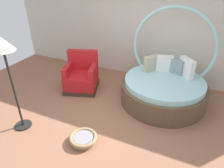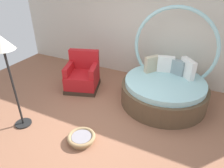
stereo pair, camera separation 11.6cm
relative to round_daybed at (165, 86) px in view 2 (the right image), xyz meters
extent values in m
cube|color=#936047|center=(-0.89, -1.40, -0.41)|extent=(8.00, 8.00, 0.02)
cube|color=beige|center=(-0.89, 1.07, 1.06)|extent=(8.00, 0.12, 2.93)
cylinder|color=brown|center=(0.00, -0.07, -0.17)|extent=(1.92, 1.92, 0.47)
cylinder|color=#9ED1D6|center=(0.00, -0.07, 0.13)|extent=(1.77, 1.77, 0.12)
torus|color=#9ED1D6|center=(0.00, 0.46, 0.73)|extent=(1.91, 0.08, 1.91)
cube|color=white|center=(0.39, 0.28, 0.40)|extent=(0.38, 0.40, 0.43)
cube|color=gray|center=(0.15, 0.34, 0.36)|extent=(0.36, 0.23, 0.34)
cube|color=white|center=(-0.12, 0.35, 0.38)|extent=(0.40, 0.22, 0.39)
cube|color=#BCB293|center=(-0.41, 0.23, 0.37)|extent=(0.32, 0.37, 0.38)
cube|color=#38281E|center=(-2.02, -0.36, -0.35)|extent=(1.01, 1.01, 0.10)
cube|color=red|center=(-2.02, -0.36, -0.13)|extent=(0.96, 0.96, 0.34)
cube|color=red|center=(-2.12, -0.07, 0.29)|extent=(0.77, 0.39, 0.50)
cube|color=red|center=(-2.33, -0.46, 0.15)|extent=(0.33, 0.69, 0.22)
cube|color=red|center=(-1.72, -0.26, 0.15)|extent=(0.33, 0.69, 0.22)
cylinder|color=#9E7F56|center=(-1.00, -1.96, -0.37)|extent=(0.44, 0.44, 0.06)
torus|color=#9E7F56|center=(-1.00, -1.96, -0.30)|extent=(0.51, 0.51, 0.07)
cylinder|color=gray|center=(-1.00, -1.96, -0.31)|extent=(0.36, 0.36, 0.05)
cylinder|color=black|center=(-2.31, -2.09, -0.38)|extent=(0.32, 0.32, 0.03)
cylinder|color=black|center=(-2.31, -2.09, 0.41)|extent=(0.04, 0.04, 1.55)
cone|color=beige|center=(-2.31, -2.09, 1.30)|extent=(0.40, 0.40, 0.24)
camera|label=1|loc=(0.62, -4.25, 2.36)|focal=33.21mm
camera|label=2|loc=(0.73, -4.20, 2.36)|focal=33.21mm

